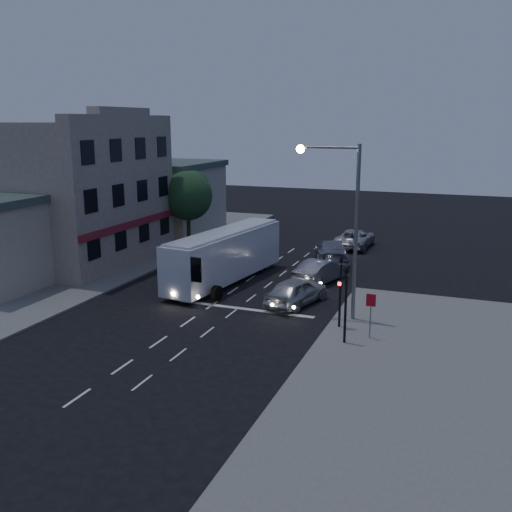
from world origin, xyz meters
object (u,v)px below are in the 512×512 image
at_px(car_suv, 296,291).
at_px(car_sedan_b, 331,251).
at_px(street_tree, 188,194).
at_px(car_sedan_c, 355,238).
at_px(traffic_signal_main, 340,283).
at_px(streetlight, 344,212).
at_px(car_sedan_a, 321,271).
at_px(traffic_signal_side, 346,295).
at_px(tour_bus, 225,254).
at_px(regulatory_sign, 371,309).

xyz_separation_m(car_suv, car_sedan_b, (-0.52, 10.65, 0.02)).
bearing_deg(street_tree, car_sedan_c, 21.83).
bearing_deg(car_suv, car_sedan_c, -75.74).
xyz_separation_m(car_sedan_c, traffic_signal_main, (3.06, -19.35, 1.66)).
height_order(traffic_signal_main, streetlight, streetlight).
xyz_separation_m(car_sedan_b, street_tree, (-12.11, 0.58, 3.69)).
relative_size(car_sedan_a, traffic_signal_side, 1.13).
xyz_separation_m(tour_bus, street_tree, (-6.98, 8.38, 2.66)).
relative_size(car_sedan_b, car_sedan_c, 1.03).
relative_size(car_suv, car_sedan_b, 0.83).
height_order(car_suv, streetlight, streetlight).
xyz_separation_m(car_sedan_a, traffic_signal_main, (3.00, -8.02, 1.66)).
bearing_deg(car_sedan_b, car_sedan_c, -113.33).
height_order(car_suv, regulatory_sign, regulatory_sign).
xyz_separation_m(car_suv, traffic_signal_main, (3.17, -3.02, 1.63)).
bearing_deg(streetlight, car_sedan_c, 98.88).
relative_size(regulatory_sign, street_tree, 0.35).
bearing_deg(car_sedan_a, streetlight, 129.25).
bearing_deg(car_sedan_a, regulatory_sign, 134.14).
bearing_deg(car_suv, street_tree, -26.95).
height_order(car_sedan_a, street_tree, street_tree).
xyz_separation_m(car_sedan_c, streetlight, (2.80, -17.93, 4.98)).
height_order(tour_bus, car_sedan_a, tour_bus).
xyz_separation_m(car_sedan_c, regulatory_sign, (4.76, -20.37, 0.84)).
height_order(car_suv, street_tree, street_tree).
relative_size(car_suv, traffic_signal_side, 1.13).
xyz_separation_m(traffic_signal_main, traffic_signal_side, (0.70, -1.98, 0.00)).
bearing_deg(streetlight, regulatory_sign, -51.25).
height_order(car_sedan_a, traffic_signal_main, traffic_signal_main).
relative_size(tour_bus, regulatory_sign, 5.14).
bearing_deg(traffic_signal_side, car_sedan_c, 99.99).
relative_size(car_sedan_b, regulatory_sign, 2.54).
bearing_deg(regulatory_sign, street_tree, 138.92).
relative_size(car_sedan_c, street_tree, 0.88).
distance_m(tour_bus, traffic_signal_side, 12.36).
bearing_deg(traffic_signal_main, car_suv, 136.37).
distance_m(regulatory_sign, street_tree, 23.40).
height_order(car_sedan_a, car_sedan_c, car_sedan_a).
distance_m(car_suv, car_sedan_a, 5.00).
distance_m(tour_bus, car_sedan_a, 6.30).
distance_m(car_suv, car_sedan_b, 10.66).
xyz_separation_m(tour_bus, streetlight, (8.57, -4.45, 3.89)).
relative_size(tour_bus, car_sedan_a, 2.44).
distance_m(car_sedan_c, traffic_signal_main, 19.66).
relative_size(traffic_signal_main, traffic_signal_side, 1.00).
distance_m(tour_bus, street_tree, 11.22).
xyz_separation_m(car_suv, streetlight, (2.91, -1.60, 4.94)).
xyz_separation_m(traffic_signal_side, streetlight, (-0.96, 3.40, 3.31)).
distance_m(traffic_signal_side, streetlight, 4.84).
bearing_deg(traffic_signal_side, street_tree, 135.50).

